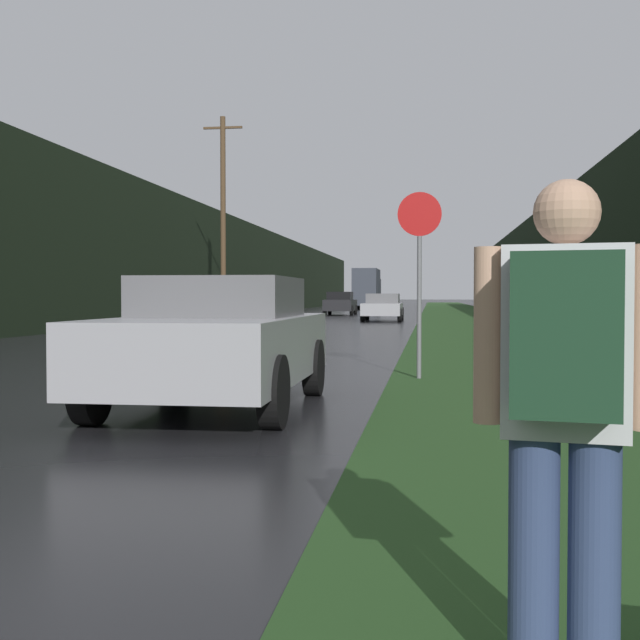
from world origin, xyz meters
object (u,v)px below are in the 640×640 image
hitchhiker_with_backpack (565,403)px  delivery_truck (367,288)px  car_passing_far (383,307)px  car_oncoming (340,303)px  stop_sign (419,265)px  car_passing_near (217,340)px

hitchhiker_with_backpack → delivery_truck: bearing=104.1°
car_passing_far → car_oncoming: 12.91m
hitchhiker_with_backpack → car_passing_far: hitchhiker_with_backpack is taller
car_passing_far → stop_sign: bearing=94.5°
car_passing_far → delivery_truck: delivery_truck is taller
car_passing_far → delivery_truck: 35.48m
car_passing_far → car_passing_near: bearing=90.0°
car_passing_near → delivery_truck: (-3.57, 67.19, 1.23)m
car_passing_far → delivery_truck: size_ratio=0.56×
hitchhiker_with_backpack → car_oncoming: size_ratio=0.38×
car_oncoming → stop_sign: bearing=-81.9°
stop_sign → car_passing_far: size_ratio=0.61×
delivery_truck → stop_sign: bearing=-84.8°
stop_sign → car_passing_far: 28.61m
hitchhiker_with_backpack → car_passing_near: size_ratio=0.39×
hitchhiker_with_backpack → car_passing_near: 6.88m
delivery_truck → car_passing_far: bearing=-84.2°
stop_sign → car_passing_near: (-2.23, -3.41, -0.96)m
hitchhiker_with_backpack → car_passing_near: (-2.81, 6.28, -0.17)m
hitchhiker_with_backpack → car_passing_near: hitchhiker_with_backpack is taller
stop_sign → car_oncoming: stop_sign is taller
stop_sign → delivery_truck: size_ratio=0.35×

